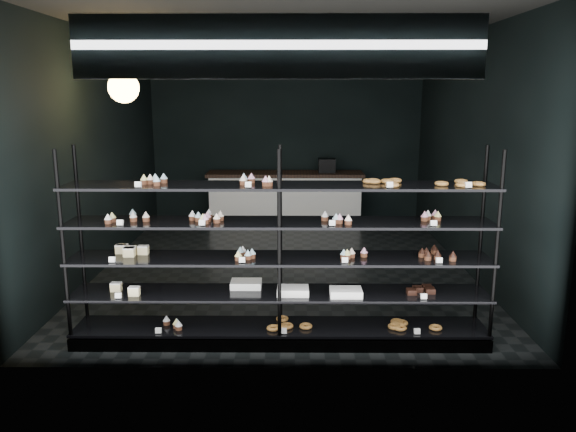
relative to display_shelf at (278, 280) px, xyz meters
The scene contains 5 objects.
room 2.64m from the display_shelf, 89.44° to the left, with size 5.01×6.01×3.20m.
display_shelf is the anchor object (origin of this frame).
signage 2.17m from the display_shelf, 87.13° to the right, with size 3.30×0.05×0.50m.
pendant_lamp 2.98m from the display_shelf, 140.34° to the left, with size 0.35×0.35×0.91m.
service_counter 4.95m from the display_shelf, 89.80° to the left, with size 2.81×0.65×1.23m.
Camera 1 is at (0.11, -7.57, 2.40)m, focal length 35.00 mm.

